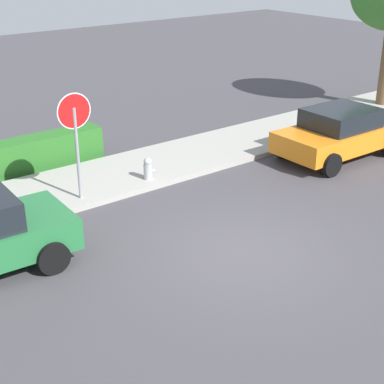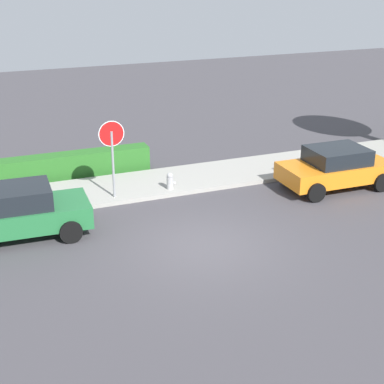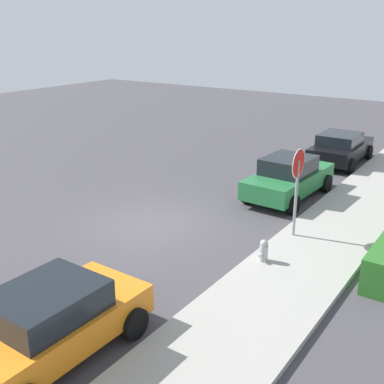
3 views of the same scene
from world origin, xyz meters
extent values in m
plane|color=#423F44|center=(0.00, 0.00, 0.00)|extent=(60.00, 60.00, 0.00)
cube|color=#9E9B93|center=(0.00, 4.94, 0.07)|extent=(32.00, 2.54, 0.14)
cylinder|color=gray|center=(-1.44, 4.09, 1.17)|extent=(0.08, 0.08, 2.35)
cylinder|color=white|center=(-1.44, 4.09, 2.27)|extent=(0.83, 0.02, 0.83)
cylinder|color=red|center=(-1.44, 4.09, 2.27)|extent=(0.78, 0.03, 0.78)
cylinder|color=black|center=(-3.27, 3.30, 0.32)|extent=(0.65, 0.25, 0.64)
cylinder|color=black|center=(-3.34, 1.59, 0.32)|extent=(0.65, 0.25, 0.64)
cube|color=orange|center=(5.92, 2.44, 0.60)|extent=(3.83, 1.81, 0.59)
cube|color=black|center=(5.94, 2.44, 1.16)|extent=(1.94, 1.57, 0.53)
cylinder|color=black|center=(7.22, 3.31, 0.32)|extent=(0.64, 0.23, 0.64)
cylinder|color=black|center=(4.63, 3.34, 0.32)|extent=(0.64, 0.23, 0.64)
cylinder|color=black|center=(4.61, 1.58, 0.32)|extent=(0.64, 0.23, 0.64)
cylinder|color=#A5A5A8|center=(0.48, 4.09, 0.28)|extent=(0.22, 0.22, 0.55)
sphere|color=#A5A5A8|center=(0.48, 4.09, 0.61)|extent=(0.21, 0.21, 0.21)
cylinder|color=#A5A5A8|center=(0.63, 4.09, 0.33)|extent=(0.08, 0.09, 0.09)
camera|label=1|loc=(-7.14, -7.62, 5.89)|focal=55.00mm
camera|label=2|loc=(-5.69, -13.34, 7.34)|focal=55.00mm
camera|label=3|loc=(10.63, 8.81, 5.86)|focal=45.00mm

